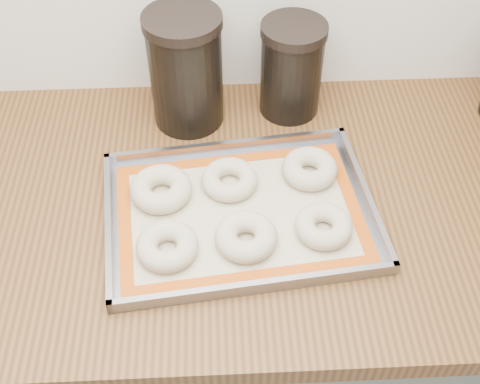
{
  "coord_description": "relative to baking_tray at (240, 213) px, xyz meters",
  "views": [
    {
      "loc": [
        -0.26,
        0.95,
        1.7
      ],
      "look_at": [
        -0.22,
        1.63,
        0.96
      ],
      "focal_mm": 45.0,
      "sensor_mm": 36.0,
      "label": 1
    }
  ],
  "objects": [
    {
      "name": "countertop",
      "position": [
        0.22,
        0.05,
        -0.03
      ],
      "size": [
        3.06,
        0.68,
        0.04
      ],
      "primitive_type": "cube",
      "color": "brown",
      "rests_on": "cabinet"
    },
    {
      "name": "bagel_front_mid",
      "position": [
        0.01,
        -0.07,
        0.02
      ],
      "size": [
        0.11,
        0.11,
        0.04
      ],
      "primitive_type": "torus",
      "rotation": [
        0.0,
        0.0,
        -0.1
      ],
      "color": "beige",
      "rests_on": "baking_mat"
    },
    {
      "name": "cabinet",
      "position": [
        0.22,
        0.05,
        -0.48
      ],
      "size": [
        3.0,
        0.65,
        0.86
      ],
      "primitive_type": "cube",
      "color": "slate",
      "rests_on": "floor"
    },
    {
      "name": "bagel_back_mid",
      "position": [
        -0.02,
        0.07,
        0.01
      ],
      "size": [
        0.1,
        0.1,
        0.03
      ],
      "primitive_type": "torus",
      "rotation": [
        0.0,
        0.0,
        0.03
      ],
      "color": "beige",
      "rests_on": "baking_mat"
    },
    {
      "name": "bagel_front_right",
      "position": [
        0.14,
        -0.05,
        0.01
      ],
      "size": [
        0.1,
        0.1,
        0.03
      ],
      "primitive_type": "torus",
      "rotation": [
        0.0,
        0.0,
        0.08
      ],
      "color": "beige",
      "rests_on": "baking_mat"
    },
    {
      "name": "baking_mat",
      "position": [
        0.0,
        0.0,
        -0.0
      ],
      "size": [
        0.45,
        0.34,
        0.0
      ],
      "rotation": [
        0.0,
        0.0,
        0.11
      ],
      "color": "#C6B793",
      "rests_on": "baking_tray"
    },
    {
      "name": "canister_left",
      "position": [
        -0.09,
        0.27,
        0.11
      ],
      "size": [
        0.15,
        0.15,
        0.23
      ],
      "color": "black",
      "rests_on": "countertop"
    },
    {
      "name": "baking_tray",
      "position": [
        0.0,
        0.0,
        0.0
      ],
      "size": [
        0.49,
        0.38,
        0.03
      ],
      "rotation": [
        0.0,
        0.0,
        0.11
      ],
      "color": "gray",
      "rests_on": "countertop"
    },
    {
      "name": "canister_mid",
      "position": [
        0.11,
        0.29,
        0.09
      ],
      "size": [
        0.13,
        0.13,
        0.19
      ],
      "color": "black",
      "rests_on": "countertop"
    },
    {
      "name": "bagel_back_right",
      "position": [
        0.13,
        0.09,
        0.02
      ],
      "size": [
        0.12,
        0.12,
        0.04
      ],
      "primitive_type": "torus",
      "rotation": [
        0.0,
        0.0,
        -0.18
      ],
      "color": "beige",
      "rests_on": "baking_mat"
    },
    {
      "name": "bagel_back_left",
      "position": [
        -0.14,
        0.05,
        0.02
      ],
      "size": [
        0.14,
        0.14,
        0.04
      ],
      "primitive_type": "torus",
      "rotation": [
        0.0,
        0.0,
        0.37
      ],
      "color": "beige",
      "rests_on": "baking_mat"
    },
    {
      "name": "bagel_front_left",
      "position": [
        -0.12,
        -0.08,
        0.02
      ],
      "size": [
        0.11,
        0.11,
        0.04
      ],
      "primitive_type": "torus",
      "rotation": [
        0.0,
        0.0,
        0.1
      ],
      "color": "beige",
      "rests_on": "baking_mat"
    }
  ]
}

